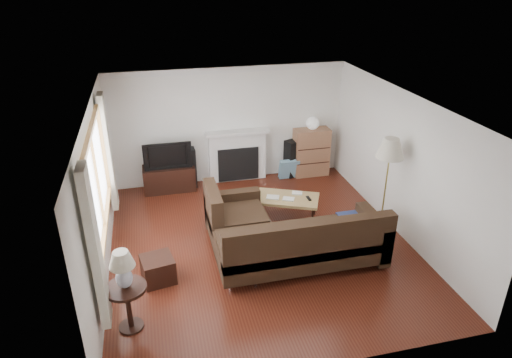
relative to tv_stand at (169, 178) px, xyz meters
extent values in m
cube|color=#4B1C10|center=(1.36, -2.48, -0.27)|extent=(5.10, 5.60, 0.04)
cube|color=white|center=(1.36, -2.48, 2.23)|extent=(5.10, 5.60, 0.04)
cube|color=white|center=(1.36, 0.27, 0.98)|extent=(5.00, 0.04, 2.50)
cube|color=white|center=(1.36, -5.23, 0.98)|extent=(5.00, 0.04, 2.50)
cube|color=white|center=(-1.14, -2.48, 0.98)|extent=(0.04, 5.50, 2.50)
cube|color=white|center=(3.86, -2.48, 0.98)|extent=(0.04, 5.50, 2.50)
cube|color=olive|center=(-1.09, -2.68, 1.28)|extent=(0.12, 2.74, 1.54)
cube|color=beige|center=(-1.04, -4.20, 1.13)|extent=(0.10, 0.35, 2.10)
cube|color=beige|center=(-1.04, -1.16, 1.13)|extent=(0.10, 0.35, 2.10)
cube|color=white|center=(1.51, 0.16, 0.31)|extent=(1.40, 0.26, 1.15)
cube|color=black|center=(0.00, 0.00, 0.00)|extent=(1.07, 0.48, 0.54)
imported|color=black|center=(0.00, 0.00, 0.55)|extent=(0.98, 0.13, 0.57)
cube|color=black|center=(0.46, 0.07, 0.17)|extent=(0.25, 0.30, 0.87)
cube|color=black|center=(2.72, 0.07, 0.15)|extent=(0.31, 0.34, 0.84)
cube|color=#936244|center=(3.18, 0.05, 0.27)|extent=(0.79, 0.37, 1.08)
sphere|color=white|center=(3.18, 0.05, 0.95)|extent=(0.28, 0.28, 0.28)
cube|color=black|center=(1.85, -3.20, 0.20)|extent=(2.88, 2.10, 0.93)
cube|color=#9B7E4A|center=(2.06, -1.75, -0.04)|extent=(1.31, 1.05, 0.45)
cube|color=black|center=(-0.38, -3.08, -0.07)|extent=(0.54, 0.54, 0.39)
cube|color=#AE983C|center=(3.52, -2.66, 0.64)|extent=(0.62, 0.62, 1.81)
cube|color=black|center=(-0.79, -4.01, 0.07)|extent=(0.53, 0.53, 0.67)
cube|color=silver|center=(-0.79, -4.01, 0.66)|extent=(0.33, 0.33, 0.53)
camera|label=1|loc=(-0.27, -8.91, 4.11)|focal=32.00mm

